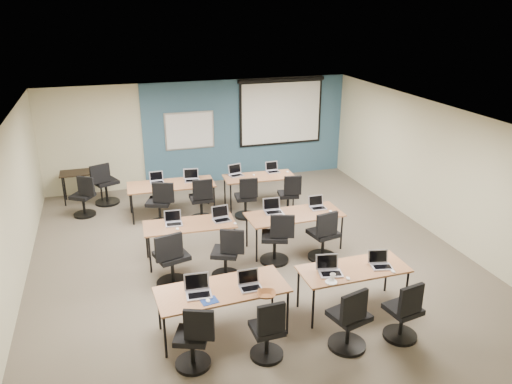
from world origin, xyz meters
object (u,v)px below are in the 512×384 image
object	(u,v)px
laptop_1	(250,284)
laptop_7	(317,205)
training_table_mid_right	(294,216)
training_table_back_right	(259,178)
training_table_mid_left	(190,226)
task_chair_2	(349,323)
training_table_front_right	(353,271)
laptop_4	(173,221)
laptop_8	(157,180)
laptop_3	(380,263)
task_chair_8	(161,207)
laptop_5	(221,217)
task_chair_4	(172,263)
task_chair_9	(202,203)
whiteboard	(190,131)
utility_table	(81,175)
task_chair_3	(404,316)
task_chair_5	(227,257)
task_chair_0	(194,342)
training_table_front_left	(222,291)
task_chair_7	(324,239)
training_table_back_left	(171,186)
task_chair_6	(276,242)
laptop_6	(273,209)
task_chair_11	(289,198)
laptop_11	(273,169)
projector_screen	(281,108)
laptop_2	(329,269)
task_chair_10	(246,201)
spare_chair_a	(105,187)
task_chair_1	(268,334)
laptop_9	(192,178)
laptop_0	(198,290)
laptop_10	(236,173)

from	to	relation	value
laptop_1	laptop_7	world-z (taller)	laptop_1
training_table_mid_right	training_table_back_right	size ratio (longest dim) A/B	1.12
training_table_mid_left	task_chair_2	xyz separation A→B (m)	(1.63, -3.26, -0.26)
training_table_front_right	laptop_4	xyz separation A→B (m)	(-2.42, 2.46, 0.11)
training_table_back_right	laptop_8	xyz separation A→B (m)	(-2.35, 0.29, 0.11)
laptop_3	task_chair_8	xyz separation A→B (m)	(-2.90, 4.13, -0.36)
training_table_mid_left	laptop_5	distance (m)	0.62
task_chair_4	task_chair_9	bearing A→B (deg)	53.25
whiteboard	utility_table	xyz separation A→B (m)	(-2.75, -0.45, -0.79)
training_table_back_right	task_chair_3	size ratio (longest dim) A/B	1.70
task_chair_5	task_chair_9	xyz separation A→B (m)	(0.07, 2.57, 0.01)
task_chair_3	task_chair_0	bearing A→B (deg)	164.16
training_table_front_left	utility_table	size ratio (longest dim) A/B	1.96
task_chair_0	task_chair_2	bearing A→B (deg)	14.62
laptop_4	task_chair_7	size ratio (longest dim) A/B	0.30
training_table_back_left	utility_table	world-z (taller)	utility_table
training_table_mid_left	laptop_1	size ratio (longest dim) A/B	5.37
task_chair_6	laptop_8	xyz separation A→B (m)	(-1.81, 3.07, 0.37)
laptop_6	task_chair_6	size ratio (longest dim) A/B	0.34
laptop_3	task_chair_4	bearing A→B (deg)	164.90
task_chair_6	training_table_mid_right	bearing A→B (deg)	60.09
task_chair_11	task_chair_2	bearing A→B (deg)	-91.48
laptop_11	projector_screen	bearing A→B (deg)	63.65
laptop_4	task_chair_6	xyz separation A→B (m)	(1.78, -0.69, -0.37)
task_chair_6	task_chair_11	world-z (taller)	task_chair_6
task_chair_3	task_chair_11	bearing A→B (deg)	79.34
laptop_2	utility_table	distance (m)	7.11
training_table_back_right	task_chair_0	size ratio (longest dim) A/B	1.71
laptop_2	task_chair_10	world-z (taller)	laptop_2
task_chair_4	laptop_5	size ratio (longest dim) A/B	3.22
laptop_7	spare_chair_a	bearing A→B (deg)	141.02
whiteboard	task_chair_0	distance (m)	7.32
task_chair_6	task_chair_1	bearing A→B (deg)	-92.80
task_chair_11	spare_chair_a	size ratio (longest dim) A/B	0.92
utility_table	training_table_front_right	bearing A→B (deg)	-56.06
task_chair_2	laptop_8	bearing A→B (deg)	93.72
task_chair_1	laptop_7	world-z (taller)	laptop_7
laptop_5	task_chair_0	bearing A→B (deg)	-115.46
training_table_back_right	laptop_3	world-z (taller)	laptop_3
training_table_front_left	training_table_back_right	world-z (taller)	same
laptop_9	laptop_11	world-z (taller)	laptop_9
laptop_0	spare_chair_a	size ratio (longest dim) A/B	0.34
laptop_8	task_chair_9	bearing A→B (deg)	-41.54
training_table_back_left	task_chair_6	size ratio (longest dim) A/B	1.90
training_table_back_left	task_chair_3	size ratio (longest dim) A/B	1.98
whiteboard	task_chair_2	bearing A→B (deg)	-83.36
laptop_9	spare_chair_a	distance (m)	2.19
training_table_back_left	laptop_3	bearing A→B (deg)	-59.03
laptop_5	laptop_10	bearing A→B (deg)	63.45
laptop_8	laptop_10	xyz separation A→B (m)	(1.84, -0.06, 0.00)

